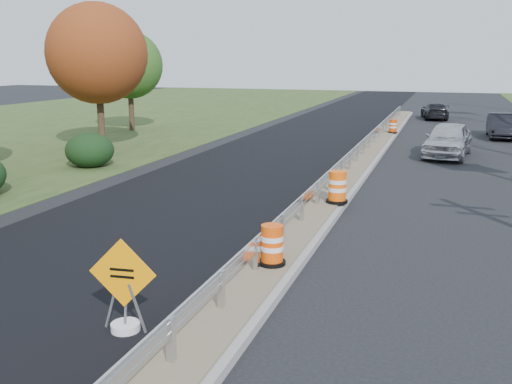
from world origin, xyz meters
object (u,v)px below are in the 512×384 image
(car_dark_far, at_px, (435,111))
(barrel_median_mid, at_px, (337,188))
(car_dark_mid, at_px, (502,126))
(caution_sign, at_px, (125,308))
(barrel_median_near, at_px, (272,246))
(barrel_median_far, at_px, (393,126))
(car_silver, at_px, (448,139))

(car_dark_far, bearing_deg, barrel_median_mid, 77.94)
(car_dark_mid, bearing_deg, caution_sign, -106.91)
(barrel_median_near, height_order, barrel_median_mid, barrel_median_mid)
(barrel_median_far, height_order, car_silver, car_silver)
(car_silver, relative_size, car_dark_far, 1.11)
(barrel_median_far, bearing_deg, car_silver, -63.63)
(caution_sign, height_order, car_dark_mid, caution_sign)
(barrel_median_near, bearing_deg, car_dark_far, 86.08)
(barrel_median_near, bearing_deg, caution_sign, -115.69)
(car_dark_far, bearing_deg, caution_sign, 76.05)
(caution_sign, relative_size, car_silver, 0.35)
(barrel_median_mid, relative_size, car_silver, 0.21)
(barrel_median_far, height_order, car_dark_far, car_dark_far)
(caution_sign, xyz_separation_m, barrel_median_far, (1.96, 27.42, 0.19))
(caution_sign, distance_m, car_silver, 21.58)
(barrel_median_near, xyz_separation_m, barrel_median_mid, (0.33, 5.91, 0.05))
(car_silver, xyz_separation_m, car_dark_mid, (3.03, 7.97, -0.11))
(barrel_median_mid, relative_size, barrel_median_far, 1.24)
(barrel_median_near, distance_m, car_dark_far, 35.63)
(barrel_median_far, xyz_separation_m, car_silver, (3.21, -6.48, 0.21))
(caution_sign, bearing_deg, car_silver, 69.65)
(barrel_median_far, distance_m, car_dark_far, 11.71)
(barrel_median_mid, bearing_deg, barrel_median_far, 90.00)
(caution_sign, relative_size, car_dark_mid, 0.39)
(barrel_median_mid, height_order, car_dark_mid, car_dark_mid)
(caution_sign, bearing_deg, car_dark_mid, 67.68)
(caution_sign, xyz_separation_m, barrel_median_near, (1.63, 3.40, 0.23))
(barrel_median_near, relative_size, car_dark_far, 0.20)
(barrel_median_near, xyz_separation_m, car_dark_far, (2.44, 35.54, -0.02))
(barrel_median_near, relative_size, car_silver, 0.18)
(barrel_median_mid, relative_size, car_dark_mid, 0.23)
(caution_sign, relative_size, barrel_median_near, 1.89)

